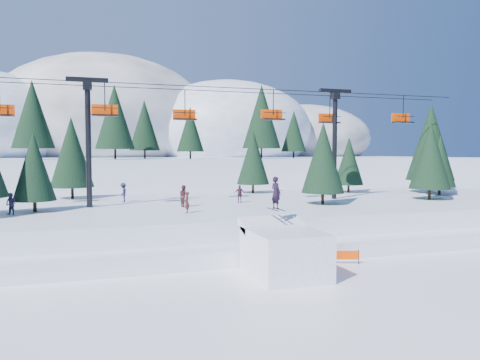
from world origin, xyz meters
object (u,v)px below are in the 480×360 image
object	(u,v)px
jump_kicker	(284,251)
banner_near	(336,255)
banner_far	(360,245)
chairlift	(223,124)

from	to	relation	value
jump_kicker	banner_near	distance (m)	4.49
jump_kicker	banner_far	world-z (taller)	jump_kicker
jump_kicker	banner_near	world-z (taller)	jump_kicker
jump_kicker	banner_far	bearing A→B (deg)	27.32
chairlift	banner_far	size ratio (longest dim) A/B	16.32
jump_kicker	banner_far	xyz separation A→B (m)	(7.21, 3.73, -0.86)
banner_near	banner_far	size ratio (longest dim) A/B	0.96
banner_near	chairlift	bearing A→B (deg)	103.27
chairlift	banner_near	xyz separation A→B (m)	(3.27, -13.87, -8.78)
banner_near	banner_far	distance (m)	3.79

